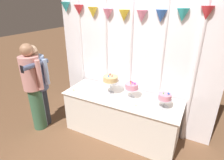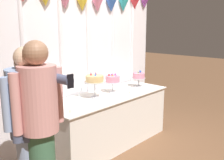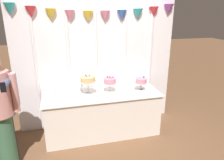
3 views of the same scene
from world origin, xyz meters
The scene contains 12 objects.
ground_plane centered at (0.00, 0.00, 0.00)m, with size 24.00×24.00×0.00m, color brown.
draped_curtain centered at (0.02, 0.53, 1.38)m, with size 3.04×0.18×2.51m.
cake_table centered at (0.00, 0.10, 0.40)m, with size 2.08×0.75×0.79m.
cake_display_leftmost centered at (-0.24, 0.15, 1.06)m, with size 0.31×0.31×0.38m.
cake_display_center centered at (0.16, 0.16, 1.00)m, with size 0.25×0.25×0.31m.
cake_display_rightmost centered at (0.74, 0.09, 0.97)m, with size 0.23×0.23×0.28m.
wine_glass centered at (-0.36, 0.36, 0.91)m, with size 0.08×0.08×0.15m.
tealight_far_left centered at (-0.89, -0.10, 0.81)m, with size 0.04×0.04×0.04m.
tealight_near_left centered at (0.33, -0.06, 0.81)m, with size 0.05×0.05×0.04m.
guest_man_dark_suit centered at (-1.55, -0.34, 0.89)m, with size 0.53×0.44×1.64m.
guest_man_pink_jacket centered at (-1.51, -0.46, 0.93)m, with size 0.51×0.35×1.70m.
guest_girl_blue_dress centered at (-1.54, -0.33, 0.86)m, with size 0.49×0.66×1.59m.
Camera 3 is at (-0.67, -3.25, 2.21)m, focal length 33.06 mm.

